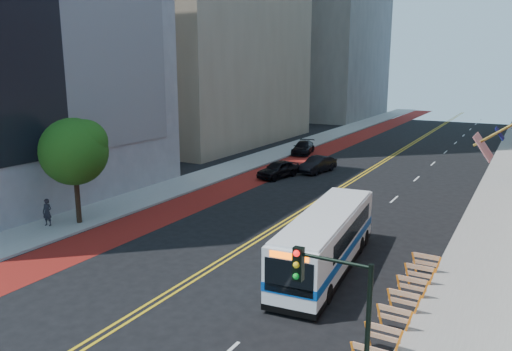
{
  "coord_description": "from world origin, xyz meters",
  "views": [
    {
      "loc": [
        13.48,
        -15.13,
        10.04
      ],
      "look_at": [
        0.56,
        8.0,
        4.13
      ],
      "focal_mm": 35.0,
      "sensor_mm": 36.0,
      "label": 1
    }
  ],
  "objects": [
    {
      "name": "center_line_outer",
      "position": [
        0.18,
        30.0,
        0.0
      ],
      "size": [
        0.14,
        140.0,
        0.01
      ],
      "primitive_type": "cube",
      "color": "gold",
      "rests_on": "ground"
    },
    {
      "name": "transit_bus",
      "position": [
        5.13,
        7.01,
        1.56
      ],
      "size": [
        3.41,
        11.02,
        2.98
      ],
      "rotation": [
        0.0,
        0.0,
        0.1
      ],
      "color": "white",
      "rests_on": "ground"
    },
    {
      "name": "sidewalk_left",
      "position": [
        -12.0,
        30.0,
        0.07
      ],
      "size": [
        4.0,
        140.0,
        0.15
      ],
      "primitive_type": "cube",
      "color": "gray",
      "rests_on": "ground"
    },
    {
      "name": "car_b",
      "position": [
        -4.04,
        28.24,
        0.75
      ],
      "size": [
        2.35,
        4.78,
        1.51
      ],
      "primitive_type": "imported",
      "rotation": [
        0.0,
        0.0,
        -0.17
      ],
      "color": "black",
      "rests_on": "ground"
    },
    {
      "name": "car_c",
      "position": [
        -9.3,
        36.72,
        0.72
      ],
      "size": [
        3.0,
        5.25,
        1.43
      ],
      "primitive_type": "imported",
      "rotation": [
        0.0,
        0.0,
        0.21
      ],
      "color": "black",
      "rests_on": "ground"
    },
    {
      "name": "bus_lane_paint",
      "position": [
        -8.1,
        30.0,
        0.0
      ],
      "size": [
        3.6,
        140.0,
        0.01
      ],
      "primitive_type": "cube",
      "color": "maroon",
      "rests_on": "ground"
    },
    {
      "name": "sidewalk_right",
      "position": [
        12.0,
        30.0,
        0.07
      ],
      "size": [
        4.0,
        140.0,
        0.15
      ],
      "primitive_type": "cube",
      "color": "gray",
      "rests_on": "ground"
    },
    {
      "name": "construction_barriers",
      "position": [
        9.6,
        3.42,
        0.68
      ],
      "size": [
        1.42,
        10.91,
        1.0
      ],
      "color": "orange",
      "rests_on": "ground"
    },
    {
      "name": "center_line_inner",
      "position": [
        -0.18,
        30.0,
        0.0
      ],
      "size": [
        0.14,
        140.0,
        0.01
      ],
      "primitive_type": "cube",
      "color": "gold",
      "rests_on": "ground"
    },
    {
      "name": "street_tree",
      "position": [
        -11.24,
        6.04,
        4.91
      ],
      "size": [
        4.2,
        4.2,
        6.7
      ],
      "color": "black",
      "rests_on": "sidewalk_left"
    },
    {
      "name": "ground",
      "position": [
        0.0,
        0.0,
        0.0
      ],
      "size": [
        160.0,
        160.0,
        0.0
      ],
      "primitive_type": "plane",
      "color": "black",
      "rests_on": "ground"
    },
    {
      "name": "car_a",
      "position": [
        -6.29,
        24.4,
        0.77
      ],
      "size": [
        2.81,
        4.82,
        1.54
      ],
      "primitive_type": "imported",
      "rotation": [
        0.0,
        0.0,
        -0.23
      ],
      "color": "black",
      "rests_on": "ground"
    },
    {
      "name": "lane_dashes",
      "position": [
        4.8,
        38.0,
        0.01
      ],
      "size": [
        0.14,
        98.2,
        0.01
      ],
      "color": "silver",
      "rests_on": "ground"
    },
    {
      "name": "pedestrian",
      "position": [
        -12.49,
        4.59,
        1.01
      ],
      "size": [
        0.71,
        0.55,
        1.72
      ],
      "primitive_type": "imported",
      "rotation": [
        0.0,
        0.0,
        0.24
      ],
      "color": "black",
      "rests_on": "sidewalk_left"
    },
    {
      "name": "traffic_signal",
      "position": [
        9.41,
        -3.51,
        3.72
      ],
      "size": [
        2.21,
        0.34,
        5.07
      ],
      "color": "black",
      "rests_on": "sidewalk_right"
    }
  ]
}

